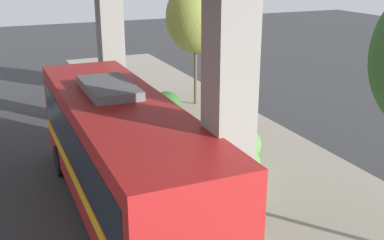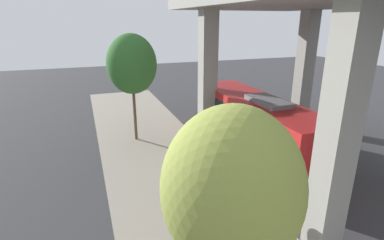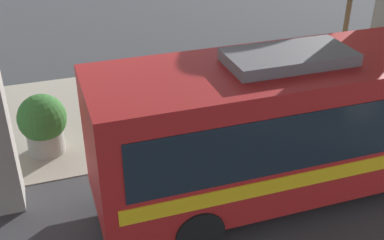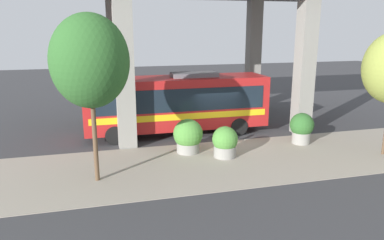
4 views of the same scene
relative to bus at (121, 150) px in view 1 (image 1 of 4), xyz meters
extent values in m
plane|color=#38383A|center=(-2.10, -2.01, -1.90)|extent=(80.00, 80.00, 0.00)
cube|color=gray|center=(-5.10, -2.01, -1.89)|extent=(6.00, 40.00, 0.02)
cube|color=gray|center=(-1.60, -6.98, 2.02)|extent=(0.90, 0.90, 7.84)
cube|color=gray|center=(-1.60, 2.97, 2.02)|extent=(0.90, 0.90, 7.84)
cube|color=#B21E1E|center=(0.00, 0.01, -0.04)|extent=(2.54, 10.21, 2.80)
cube|color=#19232D|center=(0.00, 0.01, 0.29)|extent=(2.58, 9.39, 1.23)
cube|color=yellow|center=(0.00, 0.01, -0.61)|extent=(2.58, 9.70, 0.34)
cube|color=slate|center=(0.00, -1.01, 1.48)|extent=(1.27, 2.55, 0.24)
cylinder|color=black|center=(-1.19, -3.31, -1.40)|extent=(0.28, 1.00, 1.00)
cylinder|color=black|center=(1.19, -3.31, -1.40)|extent=(0.28, 1.00, 1.00)
cylinder|color=gold|center=(-3.02, -1.90, -1.49)|extent=(0.21, 0.21, 0.82)
sphere|color=gold|center=(-3.02, -1.90, -1.02)|extent=(0.20, 0.20, 0.20)
cylinder|color=gold|center=(-3.18, -1.90, -1.37)|extent=(0.13, 0.10, 0.10)
cylinder|color=gold|center=(-2.87, -1.90, -1.37)|extent=(0.13, 0.10, 0.10)
cylinder|color=gray|center=(-3.49, -5.91, -1.56)|extent=(0.94, 0.94, 0.67)
sphere|color=#2D6028|center=(-3.49, -5.91, -0.88)|extent=(1.24, 1.24, 1.24)
sphere|color=#BF334C|center=(-3.38, -6.00, -1.09)|extent=(0.33, 0.33, 0.33)
cylinder|color=gray|center=(-4.46, -1.31, -1.62)|extent=(1.04, 1.04, 0.55)
sphere|color=#4C8C38|center=(-4.46, -1.31, -1.01)|extent=(1.20, 1.20, 1.20)
sphere|color=orange|center=(-4.33, -1.41, -1.20)|extent=(0.37, 0.37, 0.37)
cylinder|color=gray|center=(-3.38, 0.20, -1.62)|extent=(1.11, 1.11, 0.56)
sphere|color=#4C8C38|center=(-3.38, 0.20, -0.94)|extent=(1.44, 1.44, 1.44)
sphere|color=#993F8C|center=(-3.24, 0.09, -1.18)|extent=(0.39, 0.39, 0.39)
cylinder|color=brown|center=(-6.07, -8.82, -0.23)|extent=(0.14, 0.14, 3.34)
ellipsoid|color=olive|center=(-6.07, -8.82, 2.27)|extent=(2.75, 2.75, 3.30)
camera|label=1|loc=(3.00, 11.59, 4.85)|focal=45.00mm
camera|label=2|loc=(-8.49, -13.26, 5.32)|focal=28.00mm
camera|label=3|loc=(7.87, -5.70, 5.05)|focal=45.00mm
camera|label=4|loc=(-20.24, 4.49, 4.09)|focal=35.00mm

